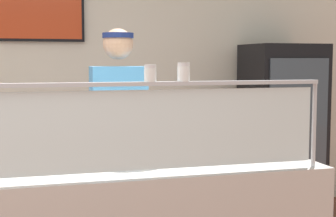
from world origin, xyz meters
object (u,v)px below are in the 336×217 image
object	(u,v)px
drink_fridge	(282,130)
pizza_server	(127,157)
worker_figure	(120,137)
pepper_flake_shaker	(184,73)
parmesan_shaker	(150,74)
pizza_tray	(127,160)

from	to	relation	value
drink_fridge	pizza_server	bearing A→B (deg)	-138.18
drink_fridge	worker_figure	bearing A→B (deg)	-149.93
pepper_flake_shaker	worker_figure	bearing A→B (deg)	98.53
parmesan_shaker	pepper_flake_shaker	distance (m)	0.17
pizza_tray	pizza_server	distance (m)	0.03
pizza_tray	pizza_server	bearing A→B (deg)	-96.77
parmesan_shaker	drink_fridge	xyz separation A→B (m)	(1.85, 2.06, -0.62)
pizza_tray	drink_fridge	xyz separation A→B (m)	(1.90, 1.68, -0.12)
worker_figure	pizza_tray	bearing A→B (deg)	-96.72
pizza_tray	pepper_flake_shaker	xyz separation A→B (m)	(0.22, -0.38, 0.51)
pepper_flake_shaker	worker_figure	distance (m)	1.12
parmesan_shaker	pizza_tray	bearing A→B (deg)	97.35
pizza_server	worker_figure	xyz separation A→B (m)	(0.08, 0.64, 0.02)
pizza_server	parmesan_shaker	distance (m)	0.61
pepper_flake_shaker	drink_fridge	xyz separation A→B (m)	(1.67, 2.06, -0.63)
parmesan_shaker	worker_figure	bearing A→B (deg)	88.65
pizza_tray	parmesan_shaker	world-z (taller)	parmesan_shaker
drink_fridge	parmesan_shaker	bearing A→B (deg)	-131.83
pizza_tray	drink_fridge	size ratio (longest dim) A/B	0.29
pizza_tray	drink_fridge	bearing A→B (deg)	41.51
pepper_flake_shaker	pizza_server	bearing A→B (deg)	121.91
pizza_tray	worker_figure	size ratio (longest dim) A/B	0.28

